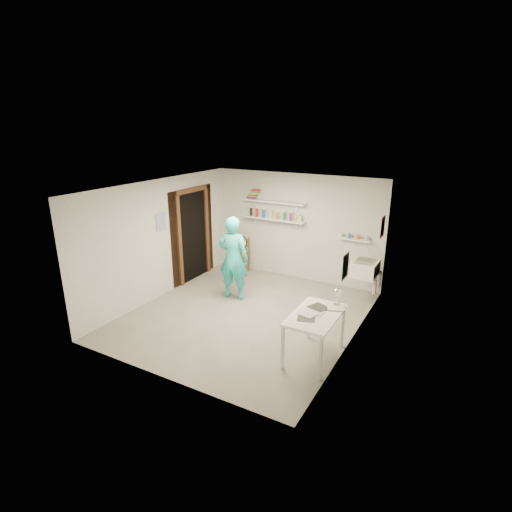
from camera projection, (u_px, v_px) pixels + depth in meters
The scene contains 27 objects.
floor at pixel (246, 315), 7.53m from camera, with size 4.00×4.50×0.02m, color slate.
ceiling at pixel (245, 187), 6.76m from camera, with size 4.00×4.50×0.02m, color silver.
wall_back at pixel (296, 227), 9.01m from camera, with size 4.00×0.02×2.40m, color silver.
wall_front at pixel (158, 301), 5.27m from camera, with size 4.00×0.02×2.40m, color silver.
wall_left at pixel (160, 239), 8.07m from camera, with size 0.02×4.50×2.40m, color silver.
wall_right at pixel (356, 274), 6.21m from camera, with size 0.02×4.50×2.40m, color silver.
doorway_recess at pixel (193, 236), 8.99m from camera, with size 0.02×0.90×2.00m, color black.
corridor_box at pixel (169, 230), 9.31m from camera, with size 1.40×1.50×2.10m, color brown.
door_lintel at pixel (191, 190), 8.65m from camera, with size 0.06×1.05×0.10m, color brown.
door_jamb_near at pixel (179, 242), 8.57m from camera, with size 0.06×0.10×2.00m, color brown.
door_jamb_far at pixel (207, 232), 9.40m from camera, with size 0.06×0.10×2.00m, color brown.
shelf_lower at pixel (274, 219), 9.09m from camera, with size 1.50×0.22×0.03m, color white.
shelf_upper at pixel (274, 202), 8.96m from camera, with size 1.50×0.22×0.03m, color white.
ledge_shelf at pixel (353, 239), 8.34m from camera, with size 0.70×0.14×0.03m, color white.
poster_left at pixel (161, 222), 7.99m from camera, with size 0.01×0.28×0.36m, color #334C7F.
poster_right_a at pixel (383, 227), 7.60m from camera, with size 0.01×0.34×0.42m, color #995933.
poster_right_b at pixel (345, 266), 5.67m from camera, with size 0.01×0.30×0.38m, color #3F724C.
belfast_sink at pixel (365, 268), 7.90m from camera, with size 0.48×0.60×0.30m, color white.
man at pixel (233, 258), 7.99m from camera, with size 0.63×0.41×1.72m, color #26C2C0.
wall_clock at pixel (240, 242), 8.07m from camera, with size 0.31×0.31×0.04m, color beige.
wooden_chair at pixel (240, 255), 9.46m from camera, with size 0.42×0.40×0.90m, color brown.
work_table at pixel (314, 336), 6.05m from camera, with size 0.66×1.10×0.73m, color white.
desk_lamp at pixel (338, 292), 6.15m from camera, with size 0.14×0.14×0.14m, color silver.
spray_cans at pixel (274, 215), 9.06m from camera, with size 1.29×0.06×0.17m.
book_stack at pixel (253, 194), 9.17m from camera, with size 0.32×0.14×0.22m.
ledge_pots at pixel (354, 237), 8.32m from camera, with size 0.48×0.07×0.09m.
papers at pixel (316, 313), 5.93m from camera, with size 0.30×0.22×0.02m.
Camera 1 is at (3.47, -5.83, 3.44)m, focal length 28.00 mm.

